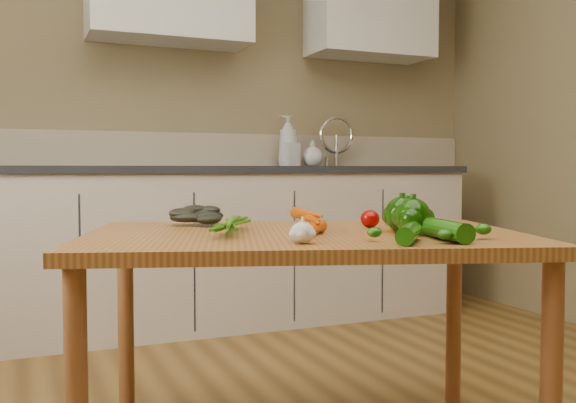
{
  "coord_description": "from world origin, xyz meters",
  "views": [
    {
      "loc": [
        -0.91,
        -1.31,
        0.89
      ],
      "look_at": [
        -0.07,
        0.69,
        0.77
      ],
      "focal_mm": 40.0,
      "sensor_mm": 36.0,
      "label": 1
    }
  ],
  "objects_px": {
    "soap_bottle_a": "(288,141)",
    "tomato_b": "(395,215)",
    "pepper_b": "(409,215)",
    "garlic_bulb": "(303,233)",
    "leafy_greens": "(198,212)",
    "zucchini_b": "(409,233)",
    "pepper_a": "(402,215)",
    "soap_bottle_c": "(313,153)",
    "tomato_c": "(399,217)",
    "soap_bottle_b": "(290,149)",
    "zucchini_a": "(446,230)",
    "carrot_bunch": "(287,222)",
    "pepper_c": "(413,217)",
    "table": "(305,258)",
    "tomato_a": "(370,219)"
  },
  "relations": [
    {
      "from": "table",
      "to": "soap_bottle_b",
      "type": "relative_size",
      "value": 7.04
    },
    {
      "from": "pepper_c",
      "to": "tomato_b",
      "type": "height_order",
      "value": "pepper_c"
    },
    {
      "from": "tomato_b",
      "to": "soap_bottle_a",
      "type": "bearing_deg",
      "value": 78.59
    },
    {
      "from": "pepper_c",
      "to": "zucchini_a",
      "type": "bearing_deg",
      "value": -88.43
    },
    {
      "from": "soap_bottle_b",
      "to": "pepper_b",
      "type": "height_order",
      "value": "soap_bottle_b"
    },
    {
      "from": "leafy_greens",
      "to": "zucchini_b",
      "type": "relative_size",
      "value": 1.02
    },
    {
      "from": "pepper_a",
      "to": "tomato_c",
      "type": "xyz_separation_m",
      "value": [
        0.1,
        0.17,
        -0.02
      ]
    },
    {
      "from": "zucchini_a",
      "to": "pepper_b",
      "type": "bearing_deg",
      "value": 75.58
    },
    {
      "from": "pepper_c",
      "to": "zucchini_b",
      "type": "relative_size",
      "value": 0.58
    },
    {
      "from": "garlic_bulb",
      "to": "zucchini_b",
      "type": "relative_size",
      "value": 0.36
    },
    {
      "from": "soap_bottle_b",
      "to": "tomato_c",
      "type": "relative_size",
      "value": 3.08
    },
    {
      "from": "tomato_b",
      "to": "soap_bottle_c",
      "type": "bearing_deg",
      "value": 73.5
    },
    {
      "from": "soap_bottle_c",
      "to": "pepper_a",
      "type": "bearing_deg",
      "value": -70.15
    },
    {
      "from": "pepper_a",
      "to": "zucchini_a",
      "type": "height_order",
      "value": "pepper_a"
    },
    {
      "from": "pepper_b",
      "to": "tomato_b",
      "type": "bearing_deg",
      "value": 72.37
    },
    {
      "from": "pepper_c",
      "to": "zucchini_a",
      "type": "relative_size",
      "value": 0.48
    },
    {
      "from": "tomato_a",
      "to": "tomato_c",
      "type": "relative_size",
      "value": 0.9
    },
    {
      "from": "carrot_bunch",
      "to": "zucchini_a",
      "type": "height_order",
      "value": "carrot_bunch"
    },
    {
      "from": "table",
      "to": "soap_bottle_b",
      "type": "bearing_deg",
      "value": 86.1
    },
    {
      "from": "carrot_bunch",
      "to": "zucchini_a",
      "type": "relative_size",
      "value": 1.09
    },
    {
      "from": "tomato_a",
      "to": "zucchini_b",
      "type": "distance_m",
      "value": 0.42
    },
    {
      "from": "carrot_bunch",
      "to": "garlic_bulb",
      "type": "relative_size",
      "value": 3.71
    },
    {
      "from": "pepper_b",
      "to": "soap_bottle_a",
      "type": "bearing_deg",
      "value": 78.06
    },
    {
      "from": "soap_bottle_a",
      "to": "table",
      "type": "bearing_deg",
      "value": -24.66
    },
    {
      "from": "carrot_bunch",
      "to": "pepper_b",
      "type": "distance_m",
      "value": 0.39
    },
    {
      "from": "garlic_bulb",
      "to": "pepper_b",
      "type": "bearing_deg",
      "value": 24.21
    },
    {
      "from": "pepper_b",
      "to": "garlic_bulb",
      "type": "bearing_deg",
      "value": -155.79
    },
    {
      "from": "table",
      "to": "zucchini_a",
      "type": "distance_m",
      "value": 0.44
    },
    {
      "from": "table",
      "to": "pepper_c",
      "type": "distance_m",
      "value": 0.34
    },
    {
      "from": "zucchini_a",
      "to": "pepper_a",
      "type": "bearing_deg",
      "value": 85.98
    },
    {
      "from": "table",
      "to": "pepper_a",
      "type": "bearing_deg",
      "value": -2.0
    },
    {
      "from": "soap_bottle_a",
      "to": "tomato_b",
      "type": "bearing_deg",
      "value": -14.55
    },
    {
      "from": "tomato_a",
      "to": "soap_bottle_c",
      "type": "bearing_deg",
      "value": 70.33
    },
    {
      "from": "garlic_bulb",
      "to": "soap_bottle_c",
      "type": "bearing_deg",
      "value": 64.22
    },
    {
      "from": "pepper_b",
      "to": "zucchini_a",
      "type": "height_order",
      "value": "pepper_b"
    },
    {
      "from": "zucchini_a",
      "to": "soap_bottle_a",
      "type": "bearing_deg",
      "value": 77.74
    },
    {
      "from": "tomato_a",
      "to": "pepper_a",
      "type": "bearing_deg",
      "value": -82.88
    },
    {
      "from": "tomato_c",
      "to": "leafy_greens",
      "type": "bearing_deg",
      "value": 154.29
    },
    {
      "from": "garlic_bulb",
      "to": "pepper_a",
      "type": "height_order",
      "value": "pepper_a"
    },
    {
      "from": "table",
      "to": "soap_bottle_a",
      "type": "bearing_deg",
      "value": 86.42
    },
    {
      "from": "pepper_a",
      "to": "tomato_a",
      "type": "height_order",
      "value": "pepper_a"
    },
    {
      "from": "soap_bottle_b",
      "to": "soap_bottle_c",
      "type": "distance_m",
      "value": 0.17
    },
    {
      "from": "leafy_greens",
      "to": "soap_bottle_c",
      "type": "bearing_deg",
      "value": 53.13
    },
    {
      "from": "garlic_bulb",
      "to": "tomato_a",
      "type": "relative_size",
      "value": 1.04
    },
    {
      "from": "soap_bottle_b",
      "to": "tomato_c",
      "type": "bearing_deg",
      "value": -28.66
    },
    {
      "from": "leafy_greens",
      "to": "tomato_b",
      "type": "bearing_deg",
      "value": -21.93
    },
    {
      "from": "tomato_b",
      "to": "table",
      "type": "bearing_deg",
      "value": -163.87
    },
    {
      "from": "pepper_c",
      "to": "tomato_c",
      "type": "xyz_separation_m",
      "value": [
        0.12,
        0.26,
        -0.02
      ]
    },
    {
      "from": "pepper_b",
      "to": "soap_bottle_b",
      "type": "bearing_deg",
      "value": 77.8
    },
    {
      "from": "table",
      "to": "soap_bottle_b",
      "type": "distance_m",
      "value": 2.06
    }
  ]
}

